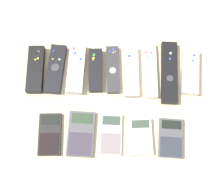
# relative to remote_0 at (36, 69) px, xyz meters

# --- Properties ---
(ground_plane) EXTENTS (3.00, 3.00, 0.00)m
(ground_plane) POSITION_rel_remote_0_xyz_m (0.26, -0.12, -0.01)
(ground_plane) COLOR beige
(remote_0) EXTENTS (0.06, 0.17, 0.03)m
(remote_0) POSITION_rel_remote_0_xyz_m (0.00, 0.00, 0.00)
(remote_0) COLOR black
(remote_0) RESTS_ON ground_plane
(remote_1) EXTENTS (0.06, 0.17, 0.03)m
(remote_1) POSITION_rel_remote_0_xyz_m (0.07, 0.00, -0.00)
(remote_1) COLOR black
(remote_1) RESTS_ON ground_plane
(remote_2) EXTENTS (0.06, 0.18, 0.03)m
(remote_2) POSITION_rel_remote_0_xyz_m (0.14, 0.01, 0.00)
(remote_2) COLOR silver
(remote_2) RESTS_ON ground_plane
(remote_3) EXTENTS (0.05, 0.15, 0.03)m
(remote_3) POSITION_rel_remote_0_xyz_m (0.20, 0.00, -0.00)
(remote_3) COLOR black
(remote_3) RESTS_ON ground_plane
(remote_4) EXTENTS (0.05, 0.17, 0.02)m
(remote_4) POSITION_rel_remote_0_xyz_m (0.26, 0.01, -0.00)
(remote_4) COLOR #333338
(remote_4) RESTS_ON ground_plane
(remote_5) EXTENTS (0.06, 0.18, 0.02)m
(remote_5) POSITION_rel_remote_0_xyz_m (0.32, 0.00, -0.00)
(remote_5) COLOR #B7B7BC
(remote_5) RESTS_ON ground_plane
(remote_6) EXTENTS (0.05, 0.20, 0.02)m
(remote_6) POSITION_rel_remote_0_xyz_m (0.39, 0.01, -0.00)
(remote_6) COLOR white
(remote_6) RESTS_ON ground_plane
(remote_7) EXTENTS (0.06, 0.22, 0.03)m
(remote_7) POSITION_rel_remote_0_xyz_m (0.45, 0.00, -0.00)
(remote_7) COLOR black
(remote_7) RESTS_ON ground_plane
(remote_8) EXTENTS (0.06, 0.16, 0.03)m
(remote_8) POSITION_rel_remote_0_xyz_m (0.52, 0.00, 0.00)
(remote_8) COLOR white
(remote_8) RESTS_ON ground_plane
(calculator_0) EXTENTS (0.08, 0.14, 0.01)m
(calculator_0) POSITION_rel_remote_0_xyz_m (0.07, -0.22, -0.01)
(calculator_0) COLOR black
(calculator_0) RESTS_ON ground_plane
(calculator_1) EXTENTS (0.09, 0.15, 0.01)m
(calculator_1) POSITION_rel_remote_0_xyz_m (0.17, -0.21, -0.01)
(calculator_1) COLOR #4C4C51
(calculator_1) RESTS_ON ground_plane
(calculator_2) EXTENTS (0.07, 0.13, 0.01)m
(calculator_2) POSITION_rel_remote_0_xyz_m (0.27, -0.21, -0.01)
(calculator_2) COLOR #B2B2B7
(calculator_2) RESTS_ON ground_plane
(calculator_3) EXTENTS (0.08, 0.12, 0.02)m
(calculator_3) POSITION_rel_remote_0_xyz_m (0.36, -0.22, -0.00)
(calculator_3) COLOR silver
(calculator_3) RESTS_ON ground_plane
(calculator_4) EXTENTS (0.08, 0.13, 0.01)m
(calculator_4) POSITION_rel_remote_0_xyz_m (0.45, -0.22, -0.01)
(calculator_4) COLOR #4C4C51
(calculator_4) RESTS_ON ground_plane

